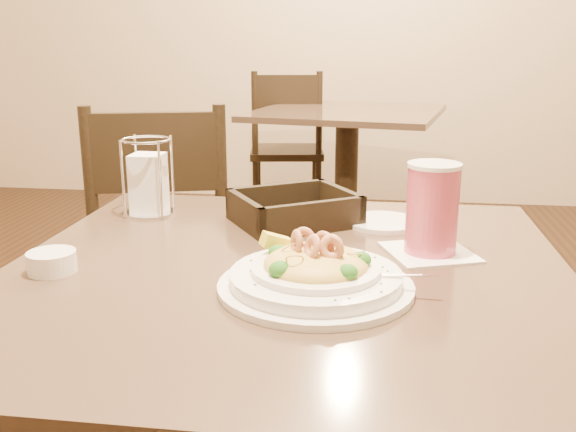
# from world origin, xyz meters

# --- Properties ---
(main_table) EXTENTS (0.90, 0.90, 0.75)m
(main_table) POSITION_xyz_m (0.00, 0.00, 0.51)
(main_table) COLOR black
(main_table) RESTS_ON ground
(background_table) EXTENTS (1.05, 1.05, 0.75)m
(background_table) POSITION_xyz_m (-0.02, 2.35, 0.51)
(background_table) COLOR black
(background_table) RESTS_ON ground
(dining_chair_near) EXTENTS (0.52, 0.52, 0.93)m
(dining_chair_near) POSITION_xyz_m (-0.51, 0.86, 0.50)
(dining_chair_near) COLOR black
(dining_chair_near) RESTS_ON ground
(dining_chair_far) EXTENTS (0.48, 0.48, 0.93)m
(dining_chair_far) POSITION_xyz_m (-0.39, 2.74, 0.50)
(dining_chair_far) COLOR black
(dining_chair_far) RESTS_ON ground
(pasta_bowl) EXTENTS (0.32, 0.29, 0.09)m
(pasta_bowl) POSITION_xyz_m (0.06, -0.09, 0.78)
(pasta_bowl) COLOR white
(pasta_bowl) RESTS_ON main_table
(drink_glass) EXTENTS (0.18, 0.18, 0.16)m
(drink_glass) POSITION_xyz_m (0.23, 0.10, 0.83)
(drink_glass) COLOR white
(drink_glass) RESTS_ON main_table
(bread_basket) EXTENTS (0.28, 0.27, 0.06)m
(bread_basket) POSITION_xyz_m (-0.02, 0.26, 0.77)
(bread_basket) COLOR black
(bread_basket) RESTS_ON main_table
(napkin_caddy) EXTENTS (0.10, 0.10, 0.16)m
(napkin_caddy) POSITION_xyz_m (-0.33, 0.28, 0.82)
(napkin_caddy) COLOR silver
(napkin_caddy) RESTS_ON main_table
(side_plate) EXTENTS (0.16, 0.16, 0.01)m
(side_plate) POSITION_xyz_m (0.15, 0.27, 0.76)
(side_plate) COLOR white
(side_plate) RESTS_ON main_table
(butter_ramekin) EXTENTS (0.10, 0.10, 0.03)m
(butter_ramekin) POSITION_xyz_m (-0.36, -0.07, 0.77)
(butter_ramekin) COLOR white
(butter_ramekin) RESTS_ON main_table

